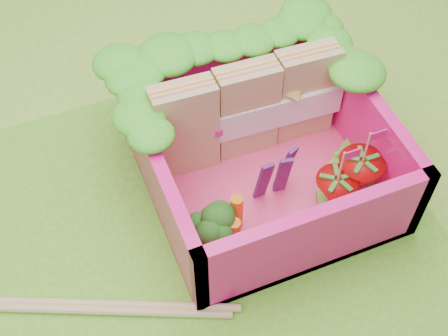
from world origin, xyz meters
TOP-DOWN VIEW (x-y plane):
  - ground at (0.00, 0.00)m, footprint 14.00×14.00m
  - placemat at (0.00, 0.00)m, footprint 2.60×2.60m
  - bento_floor at (0.48, 0.31)m, footprint 1.30×1.30m
  - bento_box at (0.48, 0.31)m, footprint 1.30×1.30m
  - lettuce_ruffle at (0.48, 0.79)m, footprint 1.43×0.83m
  - sandwich_stack at (0.49, 0.57)m, footprint 1.15×0.22m
  - broccoli at (0.06, 0.00)m, footprint 0.33×0.33m
  - carrot_sticks at (0.18, -0.00)m, footprint 0.13×0.19m
  - purple_wedges at (0.50, 0.16)m, footprint 0.23×0.09m
  - strawberry_left at (0.77, -0.03)m, footprint 0.24×0.24m
  - strawberry_right at (0.94, 0.02)m, footprint 0.26×0.26m
  - snap_peas at (0.89, 0.07)m, footprint 0.54×0.62m
  - chopsticks at (-0.96, 0.02)m, footprint 2.03×0.92m

SIDE VIEW (x-z plane):
  - ground at x=0.00m, z-range 0.00..0.00m
  - placemat at x=0.00m, z-range 0.00..0.03m
  - chopsticks at x=-0.96m, z-range 0.03..0.07m
  - bento_floor at x=0.48m, z-range 0.03..0.08m
  - snap_peas at x=0.89m, z-range 0.08..0.13m
  - carrot_sticks at x=0.18m, z-range 0.08..0.33m
  - strawberry_left at x=0.77m, z-range -0.03..0.44m
  - strawberry_right at x=0.94m, z-range -0.03..0.47m
  - broccoli at x=0.06m, z-range 0.14..0.40m
  - purple_wedges at x=0.50m, z-range 0.08..0.46m
  - bento_box at x=0.48m, z-range 0.03..0.58m
  - sandwich_stack at x=0.49m, z-range 0.07..0.71m
  - lettuce_ruffle at x=0.48m, z-range 0.58..0.69m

